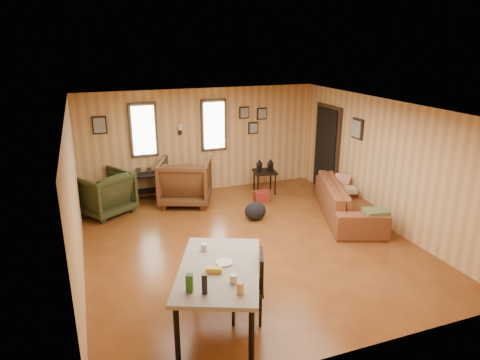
% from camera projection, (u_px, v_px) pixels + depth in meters
% --- Properties ---
extents(room, '(5.54, 6.04, 2.44)m').
position_uv_depth(room, '(252.00, 173.00, 7.51)').
color(room, brown).
rests_on(room, ground).
extents(sofa, '(1.53, 2.53, 0.95)m').
position_uv_depth(sofa, '(349.00, 194.00, 8.57)').
color(sofa, brown).
rests_on(sofa, ground).
extents(recliner_brown, '(1.35, 1.32, 1.09)m').
position_uv_depth(recliner_brown, '(185.00, 179.00, 9.27)').
color(recliner_brown, '#4F2E17').
rests_on(recliner_brown, ground).
extents(recliner_green, '(1.27, 1.26, 0.97)m').
position_uv_depth(recliner_green, '(104.00, 191.00, 8.71)').
color(recliner_green, '#292E15').
rests_on(recliner_green, ground).
extents(end_table, '(0.65, 0.61, 0.73)m').
position_uv_depth(end_table, '(145.00, 181.00, 9.59)').
color(end_table, black).
rests_on(end_table, ground).
extents(side_table, '(0.58, 0.58, 0.81)m').
position_uv_depth(side_table, '(265.00, 170.00, 9.91)').
color(side_table, black).
rests_on(side_table, ground).
extents(cooler, '(0.35, 0.27, 0.23)m').
position_uv_depth(cooler, '(262.00, 196.00, 9.49)').
color(cooler, maroon).
rests_on(cooler, ground).
extents(backpack, '(0.44, 0.34, 0.37)m').
position_uv_depth(backpack, '(255.00, 211.00, 8.49)').
color(backpack, black).
rests_on(backpack, ground).
extents(sofa_pillows, '(0.70, 1.81, 0.37)m').
position_uv_depth(sofa_pillows, '(359.00, 198.00, 8.28)').
color(sofa_pillows, '#535D34').
rests_on(sofa_pillows, sofa).
extents(dining_table, '(1.50, 1.85, 1.05)m').
position_uv_depth(dining_table, '(219.00, 273.00, 5.16)').
color(dining_table, gray).
rests_on(dining_table, ground).
extents(dining_chair, '(0.54, 0.54, 0.93)m').
position_uv_depth(dining_chair, '(253.00, 283.00, 5.38)').
color(dining_chair, '#292E15').
rests_on(dining_chair, ground).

